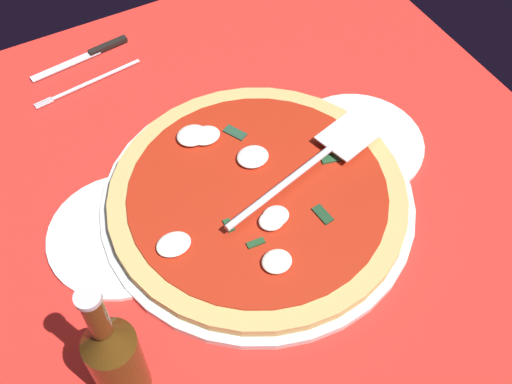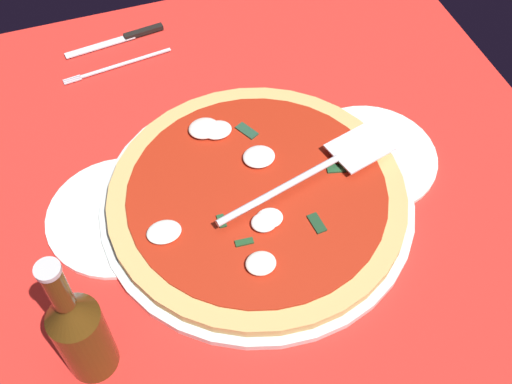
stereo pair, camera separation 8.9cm
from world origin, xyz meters
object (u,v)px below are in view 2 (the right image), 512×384
Objects in this scene: pizza_server at (318,169)px; place_setting_near at (121,53)px; dinner_plate_left at (368,157)px; pizza at (255,192)px; beer_bottle at (80,332)px; dinner_plate_right at (119,216)px.

place_setting_near is at bearing 103.32° from pizza_server.
dinner_plate_left is 11.04cm from pizza_server.
beer_bottle is at bearing 32.02° from pizza.
dinner_plate_left is 19.07cm from pizza.
pizza_server is at bearing 171.22° from dinner_plate_right.
place_setting_near is 56.63cm from beer_bottle.
dinner_plate_left is 0.93× the size of beer_bottle.
beer_bottle reaches higher than pizza_server.
beer_bottle is (45.07, 18.43, 7.84)cm from dinner_plate_left.
pizza_server is (-9.07, 0.79, 2.40)cm from pizza.
dinner_plate_left is 1.01× the size of dinner_plate_right.
dinner_plate_left is at bearing -173.80° from pizza.
pizza reaches higher than place_setting_near.
pizza_server reaches higher than pizza.
place_setting_near is 0.92× the size of beer_bottle.
dinner_plate_left is 47.10cm from place_setting_near.
beer_bottle reaches higher than pizza.
place_setting_near is at bearing -102.06° from dinner_plate_right.
dinner_plate_right is at bearing 70.82° from place_setting_near.
pizza_server reaches higher than place_setting_near.
dinner_plate_right is at bearing -10.57° from pizza.
dinner_plate_left is 38.01cm from dinner_plate_right.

